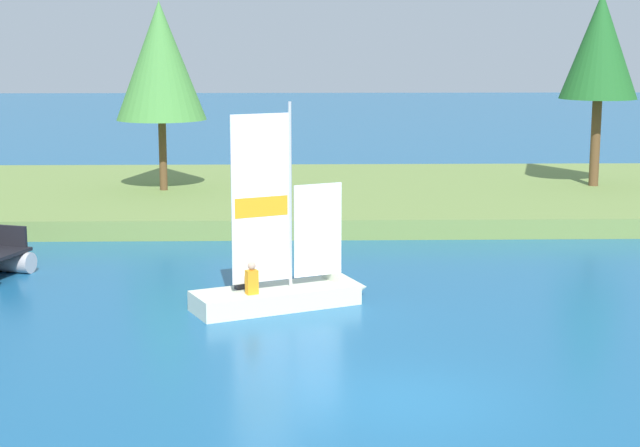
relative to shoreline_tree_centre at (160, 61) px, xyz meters
The scene contains 5 objects.
ground_plane 23.52m from the shoreline_tree_centre, 71.97° to the right, with size 200.00×200.00×0.00m, color #195684.
shore_bank 8.85m from the shoreline_tree_centre, ahead, with size 80.00×14.58×0.67m, color olive.
shoreline_tree_centre is the anchor object (origin of this frame).
shoreline_tree_midright 17.11m from the shoreline_tree_centre, ahead, with size 3.04×3.04×7.62m.
sailboat 16.55m from the shoreline_tree_centre, 70.50° to the right, with size 4.73×3.08×5.42m.
Camera 1 is at (-1.93, -17.81, 6.65)m, focal length 57.33 mm.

